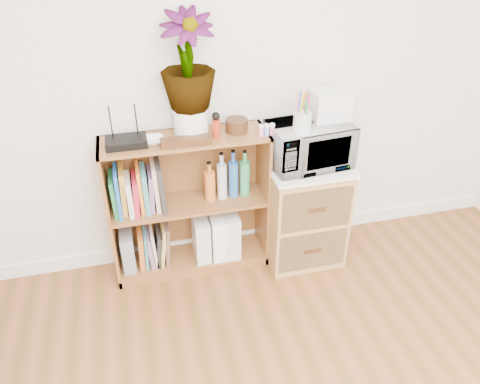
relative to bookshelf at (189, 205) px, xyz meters
name	(u,v)px	position (x,y,z in m)	size (l,w,h in m)	color
skirting_board	(237,237)	(0.35, 0.14, -0.42)	(4.00, 0.02, 0.10)	white
bookshelf	(189,205)	(0.00, 0.00, 0.00)	(1.00, 0.30, 0.95)	brown
wicker_unit	(302,212)	(0.75, -0.08, -0.12)	(0.50, 0.45, 0.70)	#9E7542
microwave	(309,145)	(0.75, -0.08, 0.38)	(0.49, 0.33, 0.27)	white
pen_cup	(302,122)	(0.66, -0.17, 0.57)	(0.10, 0.10, 0.12)	silver
small_appliance	(329,105)	(0.89, -0.03, 0.60)	(0.22, 0.18, 0.18)	silver
router	(126,142)	(-0.33, -0.02, 0.50)	(0.23, 0.16, 0.04)	black
white_bowl	(153,141)	(-0.18, -0.03, 0.49)	(0.13, 0.13, 0.03)	white
plant_pot	(191,122)	(0.05, 0.02, 0.56)	(0.20, 0.20, 0.17)	white
potted_plant	(187,61)	(0.05, 0.02, 0.91)	(0.30, 0.30, 0.54)	#2A6A30
trinket_box	(186,141)	(0.00, -0.10, 0.50)	(0.28, 0.07, 0.05)	#3C2010
kokeshi_doll	(216,128)	(0.18, -0.04, 0.53)	(0.05, 0.05, 0.11)	maroon
wooden_bowl	(237,125)	(0.32, 0.01, 0.51)	(0.13, 0.13, 0.08)	#331D0E
paint_jars	(267,131)	(0.47, -0.09, 0.50)	(0.10, 0.04, 0.05)	pink
file_box	(128,249)	(-0.42, 0.00, -0.27)	(0.08, 0.21, 0.27)	gray
magazine_holder_left	(201,236)	(0.06, -0.01, -0.25)	(0.10, 0.24, 0.30)	silver
magazine_holder_mid	(217,233)	(0.17, -0.01, -0.25)	(0.10, 0.25, 0.31)	white
magazine_holder_right	(230,231)	(0.26, -0.01, -0.25)	(0.10, 0.25, 0.31)	silver
cookbooks	(138,190)	(-0.30, 0.00, 0.16)	(0.32, 0.20, 0.31)	#228145
liquor_bottles	(228,177)	(0.26, 0.00, 0.17)	(0.29, 0.07, 0.32)	orange
lower_books	(154,245)	(-0.25, 0.00, -0.28)	(0.21, 0.19, 0.29)	#C26022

